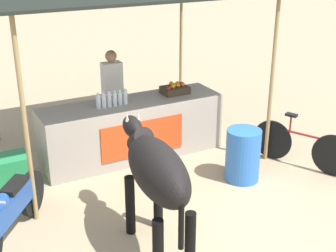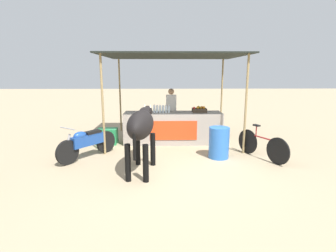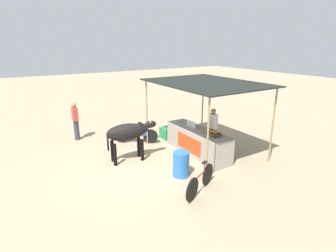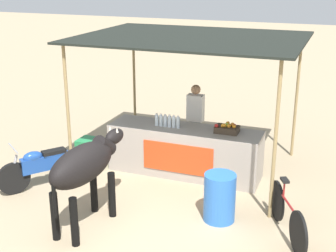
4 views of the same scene
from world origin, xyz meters
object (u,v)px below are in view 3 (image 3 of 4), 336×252
object	(u,v)px
vendor_behind_counter	(213,129)
passerby_on_street	(76,121)
fruit_crate	(214,134)
water_barrel	(181,164)
cow	(128,133)
stall_counter	(197,142)
motorcycle_parked	(136,133)
bicycle_leaning	(201,181)
cooler_box	(167,133)

from	to	relation	value
vendor_behind_counter	passerby_on_street	xyz separation A→B (m)	(-3.92, -4.26, 0.00)
fruit_crate	water_barrel	world-z (taller)	fruit_crate
fruit_crate	cow	distance (m)	2.96
stall_counter	motorcycle_parked	xyz separation A→B (m)	(-2.26, -1.49, -0.05)
stall_counter	bicycle_leaning	world-z (taller)	stall_counter
vendor_behind_counter	bicycle_leaning	distance (m)	3.29
vendor_behind_counter	cooler_box	world-z (taller)	vendor_behind_counter
motorcycle_parked	passerby_on_street	distance (m)	2.67
vendor_behind_counter	motorcycle_parked	xyz separation A→B (m)	(-2.22, -2.24, -0.42)
stall_counter	cow	world-z (taller)	cow
bicycle_leaning	passerby_on_street	world-z (taller)	passerby_on_street
stall_counter	water_barrel	xyz separation A→B (m)	(1.13, -1.52, -0.08)
vendor_behind_counter	cow	distance (m)	3.28
water_barrel	bicycle_leaning	bearing A→B (deg)	-4.39
cow	passerby_on_street	size ratio (longest dim) A/B	1.12
cooler_box	water_barrel	distance (m)	3.47
water_barrel	fruit_crate	bearing A→B (deg)	100.82
vendor_behind_counter	bicycle_leaning	world-z (taller)	vendor_behind_counter
stall_counter	passerby_on_street	world-z (taller)	passerby_on_street
stall_counter	water_barrel	world-z (taller)	stall_counter
water_barrel	bicycle_leaning	world-z (taller)	bicycle_leaning
vendor_behind_counter	motorcycle_parked	world-z (taller)	vendor_behind_counter
fruit_crate	water_barrel	xyz separation A→B (m)	(0.30, -1.57, -0.63)
bicycle_leaning	motorcycle_parked	bearing A→B (deg)	178.57
cow	bicycle_leaning	bearing A→B (deg)	15.65
fruit_crate	motorcycle_parked	world-z (taller)	fruit_crate
cooler_box	cow	world-z (taller)	cow
bicycle_leaning	passerby_on_street	distance (m)	6.46
fruit_crate	passerby_on_street	xyz separation A→B (m)	(-4.78, -3.55, -0.19)
fruit_crate	vendor_behind_counter	xyz separation A→B (m)	(-0.86, 0.70, -0.19)
cow	water_barrel	bearing A→B (deg)	25.74
vendor_behind_counter	water_barrel	bearing A→B (deg)	-63.00
vendor_behind_counter	fruit_crate	bearing A→B (deg)	-39.32
stall_counter	water_barrel	distance (m)	1.89
vendor_behind_counter	passerby_on_street	size ratio (longest dim) A/B	1.00
vendor_behind_counter	water_barrel	size ratio (longest dim) A/B	2.05
cow	passerby_on_street	world-z (taller)	passerby_on_street
cooler_box	water_barrel	world-z (taller)	water_barrel
fruit_crate	cooler_box	xyz separation A→B (m)	(-2.86, -0.15, -0.80)
passerby_on_street	cow	bearing A→B (deg)	18.58
water_barrel	passerby_on_street	distance (m)	5.47
stall_counter	passerby_on_street	distance (m)	5.29
fruit_crate	vendor_behind_counter	world-z (taller)	vendor_behind_counter
fruit_crate	cow	bearing A→B (deg)	-122.90
motorcycle_parked	bicycle_leaning	xyz separation A→B (m)	(4.46, -0.11, -0.08)
stall_counter	motorcycle_parked	size ratio (longest dim) A/B	2.00
cow	passerby_on_street	distance (m)	3.34
water_barrel	bicycle_leaning	xyz separation A→B (m)	(1.08, -0.08, -0.05)
motorcycle_parked	bicycle_leaning	distance (m)	4.46
stall_counter	cow	distance (m)	2.62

